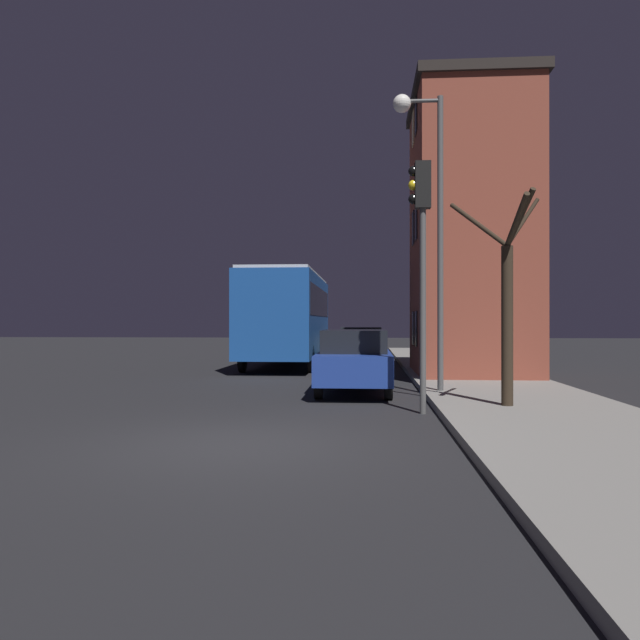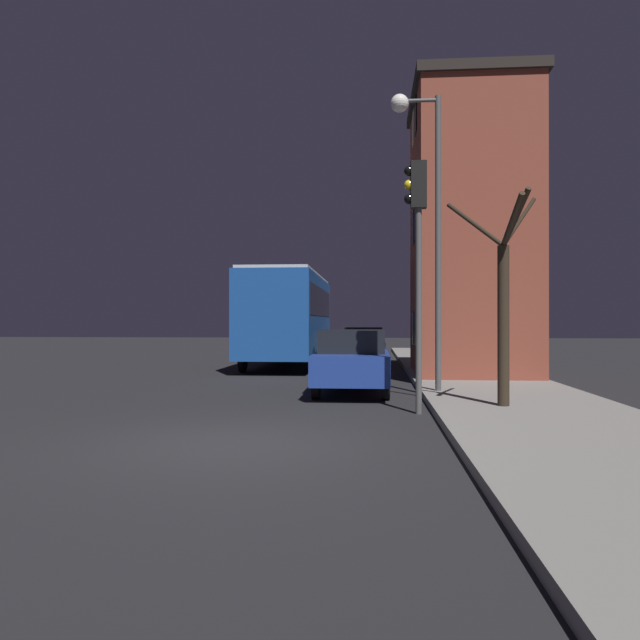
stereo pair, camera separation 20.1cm
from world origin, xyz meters
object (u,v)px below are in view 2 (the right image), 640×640
object	(u,v)px
car_far_lane	(358,341)
bus	(289,312)
traffic_light	(417,234)
bare_tree	(503,299)
streetlamp	(424,188)
car_near_lane	(353,359)
car_mid_lane	(363,346)

from	to	relation	value
car_far_lane	bus	bearing A→B (deg)	-107.89
traffic_light	bare_tree	xyz separation A→B (m)	(1.65, 0.16, -1.25)
streetlamp	bare_tree	world-z (taller)	streetlamp
traffic_light	car_far_lane	bearing A→B (deg)	94.46
traffic_light	bare_tree	bearing A→B (deg)	5.42
traffic_light	car_near_lane	world-z (taller)	traffic_light
traffic_light	car_mid_lane	world-z (taller)	traffic_light
car_mid_lane	bare_tree	bearing A→B (deg)	-77.65
car_far_lane	bare_tree	bearing A→B (deg)	-80.94
car_mid_lane	traffic_light	bearing A→B (deg)	-84.70
bare_tree	car_mid_lane	xyz separation A→B (m)	(-2.90, 13.22, -1.41)
car_near_lane	car_far_lane	world-z (taller)	car_near_lane
traffic_light	bare_tree	world-z (taller)	traffic_light
car_near_lane	bus	bearing A→B (deg)	107.49
car_mid_lane	car_far_lane	distance (m)	7.24
bare_tree	bus	distance (m)	13.75
streetlamp	car_mid_lane	bearing A→B (deg)	98.51
car_mid_lane	streetlamp	bearing A→B (deg)	-81.49
bus	car_near_lane	size ratio (longest dim) A/B	2.02
streetlamp	car_far_lane	distance (m)	18.43
bus	car_mid_lane	bearing A→B (deg)	14.62
bus	car_mid_lane	xyz separation A→B (m)	(2.95, 0.77, -1.37)
traffic_light	car_near_lane	distance (m)	4.65
streetlamp	traffic_light	xyz separation A→B (m)	(-0.35, -2.76, -1.47)
car_mid_lane	car_far_lane	world-z (taller)	car_mid_lane
traffic_light	car_mid_lane	size ratio (longest dim) A/B	1.04
bus	car_far_lane	xyz separation A→B (m)	(2.58, 8.00, -1.38)
car_near_lane	car_far_lane	distance (m)	17.03
streetlamp	car_far_lane	xyz separation A→B (m)	(-1.96, 17.85, -4.14)
car_far_lane	streetlamp	bearing A→B (deg)	-83.75
traffic_light	car_far_lane	distance (m)	20.85
bare_tree	car_near_lane	distance (m)	4.76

